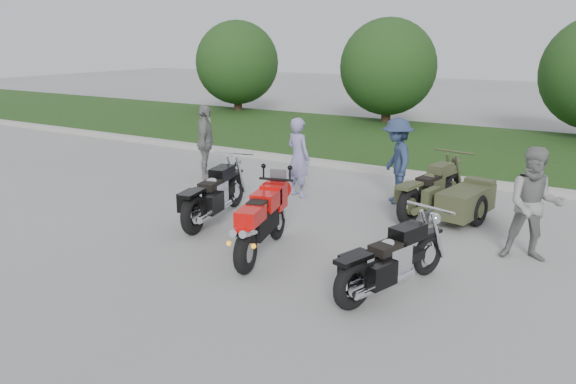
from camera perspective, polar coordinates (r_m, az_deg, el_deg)
The scene contains 13 objects.
ground at distance 9.03m, azimuth -4.55°, elevation -5.82°, with size 80.00×80.00×0.00m, color #9B9B95.
curb at distance 14.09m, azimuth 9.85°, elevation 2.12°, with size 60.00×0.30×0.15m, color #A9A69F.
grass_strip at distance 17.94m, azimuth 14.80°, elevation 4.67°, with size 60.00×8.00×0.14m, color #2B511B.
tree_far_left at distance 25.24m, azimuth -5.19°, elevation 12.95°, with size 3.60×3.60×4.00m.
tree_mid_left at distance 21.83m, azimuth 10.13°, elevation 12.40°, with size 3.60×3.60×4.00m.
sportbike_red at distance 8.56m, azimuth -2.71°, elevation -2.82°, with size 0.75×2.08×1.00m.
cruiser_left at distance 10.30m, azimuth -7.59°, elevation -0.43°, with size 0.75×2.39×0.93m.
cruiser_right at distance 7.50m, azimuth 10.27°, elevation -7.03°, with size 0.78×2.16×0.85m.
cruiser_sidecar at distance 10.72m, azimuth 16.16°, elevation -0.51°, with size 1.40×2.39×0.92m.
person_stripe at distance 11.77m, azimuth 1.06°, elevation 3.53°, with size 0.61×0.40×1.68m, color #8581AF.
person_grey at distance 9.10m, azimuth 23.74°, elevation -1.20°, with size 0.84×0.66×1.74m, color gray.
person_denim at distance 11.52m, azimuth 10.98°, elevation 3.13°, with size 1.12×0.64×1.73m, color navy.
person_back at distance 13.44m, azimuth -8.38°, elevation 5.05°, with size 1.03×0.43×1.76m, color gray.
Camera 1 is at (4.97, -6.79, 3.27)m, focal length 35.00 mm.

